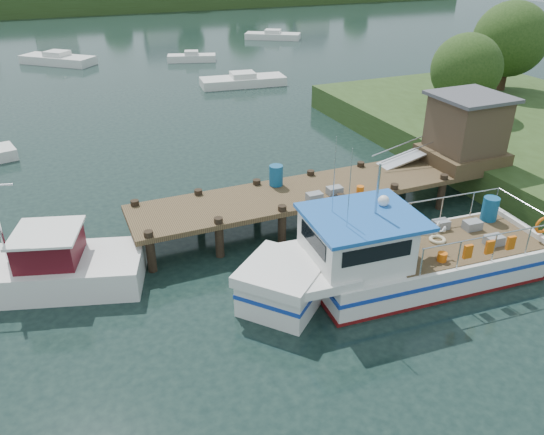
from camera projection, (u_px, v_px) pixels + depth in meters
name	position (u px, v px, depth m)	size (l,w,h in m)	color
ground_plane	(280.00, 225.00, 21.72)	(160.00, 160.00, 0.00)	black
dock	(418.00, 152.00, 22.94)	(16.60, 3.00, 4.78)	#4C3B24
lobster_boat	(390.00, 260.00, 17.60)	(11.14, 3.88, 5.33)	silver
work_boat	(25.00, 270.00, 17.57)	(8.25, 4.44, 4.35)	silver
moored_far	(273.00, 36.00, 61.81)	(6.47, 5.17, 1.07)	silver
moored_b	(192.00, 57.00, 50.56)	(4.76, 2.79, 1.00)	silver
moored_c	(243.00, 81.00, 42.23)	(6.90, 3.03, 1.05)	silver
moored_d	(58.00, 59.00, 49.46)	(6.81, 6.47, 1.19)	silver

